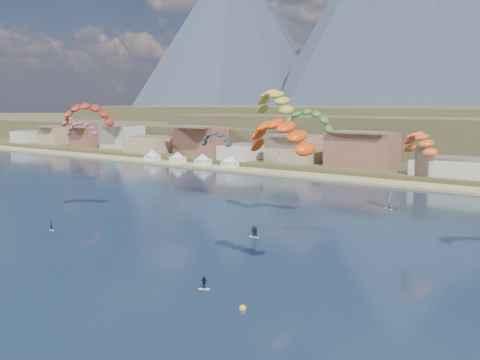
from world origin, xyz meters
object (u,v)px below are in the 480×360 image
object	(u,v)px
kitesurfer_green	(307,118)
buoy	(243,308)
kitesurfer_yellow	(275,98)
windsurfer	(389,203)
kitesurfer_orange	(280,131)
kitesurfer_red	(87,111)
watchtower	(424,160)

from	to	relation	value
kitesurfer_green	buoy	size ratio (longest dim) A/B	30.97
kitesurfer_yellow	windsurfer	world-z (taller)	kitesurfer_yellow
kitesurfer_green	kitesurfer_orange	bearing A→B (deg)	-66.63
kitesurfer_orange	kitesurfer_green	size ratio (longest dim) A/B	0.92
windsurfer	buoy	bearing A→B (deg)	-83.24
kitesurfer_red	buoy	bearing A→B (deg)	-22.24
watchtower	kitesurfer_orange	xyz separation A→B (m)	(11.13, -95.57, 12.90)
kitesurfer_red	kitesurfer_green	world-z (taller)	kitesurfer_red
kitesurfer_red	kitesurfer_green	distance (m)	42.66
kitesurfer_orange	windsurfer	distance (m)	56.07
kitesurfer_yellow	kitesurfer_orange	size ratio (longest dim) A/B	1.20
watchtower	windsurfer	world-z (taller)	watchtower
kitesurfer_red	windsurfer	size ratio (longest dim) A/B	6.27
watchtower	kitesurfer_green	xyz separation A→B (m)	(-2.18, -64.77, 13.49)
windsurfer	kitesurfer_orange	bearing A→B (deg)	-84.50
watchtower	kitesurfer_orange	bearing A→B (deg)	-83.36
kitesurfer_red	kitesurfer_orange	bearing A→B (deg)	-11.30
kitesurfer_green	kitesurfer_yellow	bearing A→B (deg)	-147.30
kitesurfer_yellow	buoy	world-z (taller)	kitesurfer_yellow
kitesurfer_yellow	kitesurfer_orange	xyz separation A→B (m)	(18.32, -27.58, -4.24)
buoy	kitesurfer_orange	bearing A→B (deg)	102.40
watchtower	kitesurfer_red	bearing A→B (deg)	-114.79
watchtower	windsurfer	xyz separation A→B (m)	(6.04, -42.72, -5.11)
watchtower	kitesurfer_red	xyz separation A→B (m)	(-39.47, -85.46, 14.74)
kitesurfer_orange	buoy	bearing A→B (deg)	-77.60
watchtower	windsurfer	distance (m)	43.44
kitesurfer_green	windsurfer	xyz separation A→B (m)	(8.22, 22.06, -18.60)
windsurfer	kitesurfer_yellow	bearing A→B (deg)	-117.64
kitesurfer_red	kitesurfer_green	xyz separation A→B (m)	(37.29, 20.68, -1.25)
kitesurfer_green	windsurfer	bearing A→B (deg)	69.56
kitesurfer_orange	windsurfer	bearing A→B (deg)	95.50
kitesurfer_red	buoy	size ratio (longest dim) A/B	31.45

